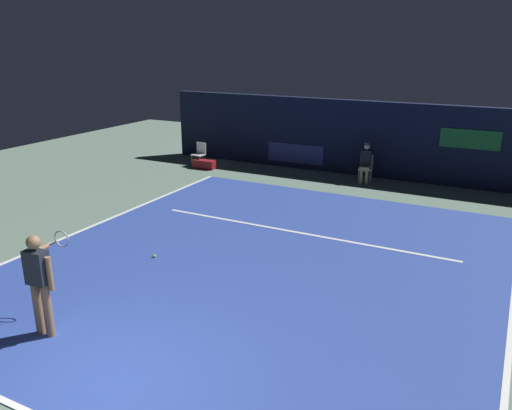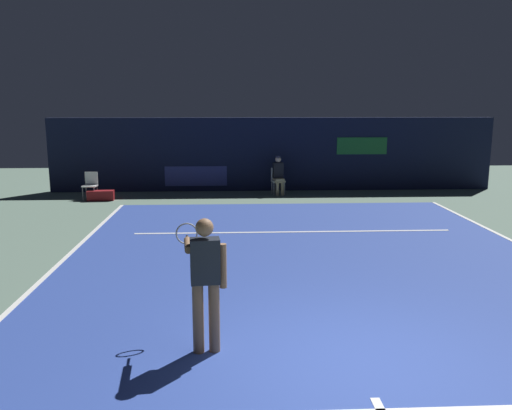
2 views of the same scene
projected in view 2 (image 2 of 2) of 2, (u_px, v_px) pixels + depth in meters
name	position (u px, v px, depth m)	size (l,w,h in m)	color
ground_plane	(305.00, 256.00, 10.76)	(30.80, 30.80, 0.00)	slate
court_surface	(305.00, 255.00, 10.76)	(9.85, 11.26, 0.01)	#2D479E
line_sideline_right	(65.00, 258.00, 10.53)	(0.10, 11.26, 0.01)	white
line_service	(294.00, 232.00, 12.69)	(7.69, 0.10, 0.01)	white
line_centre_mark	(379.00, 406.00, 5.39)	(0.10, 0.30, 0.01)	white
back_wall	(273.00, 154.00, 18.69)	(15.81, 0.33, 2.60)	#141933
tennis_player	(205.00, 277.00, 6.42)	(0.70, 0.93, 1.73)	#8C6647
line_judge_on_chair	(278.00, 175.00, 17.90)	(0.49, 0.57, 1.32)	white
courtside_chair_near	(90.00, 184.00, 17.08)	(0.46, 0.44, 0.88)	white
tennis_ball	(194.00, 269.00, 9.77)	(0.07, 0.07, 0.07)	#CCE033
equipment_bag	(101.00, 195.00, 16.88)	(0.84, 0.32, 0.32)	maroon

